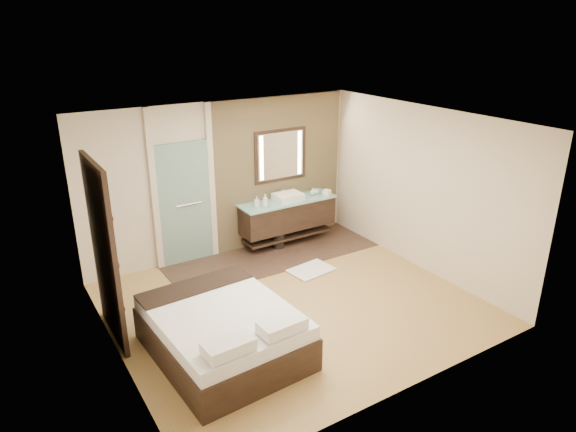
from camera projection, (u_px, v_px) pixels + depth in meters
floor at (293, 304)px, 7.58m from camera, size 5.00×5.00×0.00m
tile_strip at (273, 255)px, 9.15m from camera, size 3.80×1.30×0.01m
stone_wall at (279, 171)px, 9.40m from camera, size 2.60×0.08×2.70m
vanity at (287, 215)px, 9.44m from camera, size 1.85×0.55×0.88m
mirror_unit at (280, 155)px, 9.25m from camera, size 1.06×0.04×0.96m
frosted_door at (184, 199)px, 8.55m from camera, size 1.10×0.12×2.70m
shoji_partition at (104, 252)px, 6.43m from camera, size 0.06×1.20×2.40m
bed at (223, 332)px, 6.36m from camera, size 1.69×2.07×0.76m
bath_mat at (311, 270)px, 8.59m from camera, size 0.78×0.59×0.02m
waste_bin at (278, 241)px, 9.42m from camera, size 0.30×0.30×0.28m
tissue_box at (327, 192)px, 9.59m from camera, size 0.16×0.16×0.10m
soap_bottle_a at (265, 200)px, 8.97m from camera, size 0.11×0.11×0.23m
soap_bottle_b at (257, 202)px, 8.99m from camera, size 0.11×0.11×0.18m
soap_bottle_c at (313, 191)px, 9.58m from camera, size 0.11×0.11×0.14m
cup at (316, 191)px, 9.67m from camera, size 0.14×0.14×0.09m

